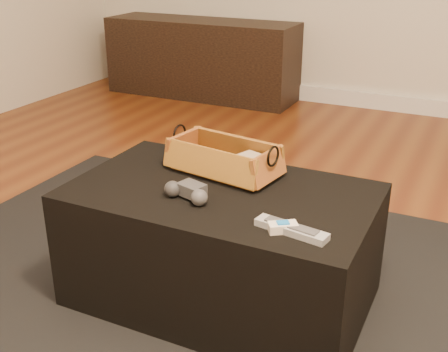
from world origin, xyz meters
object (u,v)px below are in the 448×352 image
at_px(cream_gadget, 283,227).
at_px(game_controller, 188,192).
at_px(media_cabinet, 202,59).
at_px(silver_remote, 291,229).
at_px(wicker_basket, 224,160).
at_px(ottoman, 221,245).
at_px(tv_remote, 217,166).

bearing_deg(cream_gadget, game_controller, 168.84).
relative_size(media_cabinet, cream_gadget, 16.98).
relative_size(media_cabinet, silver_remote, 6.93).
xyz_separation_m(media_cabinet, cream_gadget, (1.68, -2.67, 0.14)).
bearing_deg(media_cabinet, game_controller, -62.83).
relative_size(media_cabinet, wicker_basket, 3.61).
height_order(media_cabinet, game_controller, media_cabinet).
bearing_deg(ottoman, wicker_basket, 112.58).
height_order(wicker_basket, silver_remote, wicker_basket).
bearing_deg(tv_remote, ottoman, -54.32).
relative_size(tv_remote, wicker_basket, 0.49).
height_order(tv_remote, game_controller, game_controller).
relative_size(tv_remote, silver_remote, 0.95).
distance_m(tv_remote, wicker_basket, 0.03).
xyz_separation_m(media_cabinet, game_controller, (1.33, -2.60, 0.15)).
bearing_deg(tv_remote, media_cabinet, 122.62).
bearing_deg(wicker_basket, cream_gadget, -43.24).
height_order(ottoman, game_controller, game_controller).
height_order(tv_remote, cream_gadget, tv_remote).
xyz_separation_m(game_controller, cream_gadget, (0.34, -0.07, -0.01)).
bearing_deg(game_controller, cream_gadget, -11.16).
bearing_deg(wicker_basket, ottoman, -67.42).
relative_size(media_cabinet, ottoman, 1.55).
bearing_deg(media_cabinet, tv_remote, -60.85).
relative_size(game_controller, silver_remote, 0.76).
relative_size(ottoman, tv_remote, 4.73).
bearing_deg(ottoman, tv_remote, 122.20).
distance_m(tv_remote, cream_gadget, 0.48).
distance_m(media_cabinet, cream_gadget, 3.15).
distance_m(game_controller, cream_gadget, 0.35).
xyz_separation_m(ottoman, cream_gadget, (0.28, -0.18, 0.22)).
height_order(game_controller, cream_gadget, game_controller).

